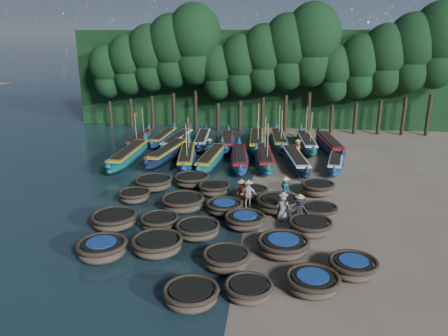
# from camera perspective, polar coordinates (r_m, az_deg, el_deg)

# --- Properties ---
(ground) EXTENTS (120.00, 120.00, 0.00)m
(ground) POSITION_cam_1_polar(r_m,az_deg,el_deg) (26.06, 3.16, -4.66)
(ground) COLOR gray
(ground) RESTS_ON ground
(foliage_wall) EXTENTS (40.00, 3.00, 10.00)m
(foliage_wall) POSITION_cam_1_polar(r_m,az_deg,el_deg) (47.89, 5.19, 11.55)
(foliage_wall) COLOR black
(foliage_wall) RESTS_ON ground
(coracle_2) EXTENTS (2.57, 2.57, 0.71)m
(coracle_2) POSITION_cam_1_polar(r_m,az_deg,el_deg) (16.92, -4.33, -16.17)
(coracle_2) COLOR brown
(coracle_2) RESTS_ON ground
(coracle_3) EXTENTS (1.90, 1.90, 0.68)m
(coracle_3) POSITION_cam_1_polar(r_m,az_deg,el_deg) (17.21, 3.23, -15.57)
(coracle_3) COLOR brown
(coracle_3) RESTS_ON ground
(coracle_4) EXTENTS (2.17, 2.17, 0.74)m
(coracle_4) POSITION_cam_1_polar(r_m,az_deg,el_deg) (17.87, 11.49, -14.44)
(coracle_4) COLOR brown
(coracle_4) RESTS_ON ground
(coracle_5) EXTENTS (2.58, 2.58, 0.85)m
(coracle_5) POSITION_cam_1_polar(r_m,az_deg,el_deg) (20.53, -15.66, -10.14)
(coracle_5) COLOR brown
(coracle_5) RESTS_ON ground
(coracle_6) EXTENTS (2.62, 2.62, 0.81)m
(coracle_6) POSITION_cam_1_polar(r_m,az_deg,el_deg) (20.45, -8.71, -9.86)
(coracle_6) COLOR brown
(coracle_6) RESTS_ON ground
(coracle_7) EXTENTS (2.47, 2.47, 0.80)m
(coracle_7) POSITION_cam_1_polar(r_m,az_deg,el_deg) (19.06, 0.30, -11.79)
(coracle_7) COLOR brown
(coracle_7) RESTS_ON ground
(coracle_8) EXTENTS (2.84, 2.84, 0.81)m
(coracle_8) POSITION_cam_1_polar(r_m,az_deg,el_deg) (20.31, 7.73, -10.00)
(coracle_8) COLOR brown
(coracle_8) RESTS_ON ground
(coracle_9) EXTENTS (2.22, 2.22, 0.78)m
(coracle_9) POSITION_cam_1_polar(r_m,az_deg,el_deg) (19.26, 16.51, -12.28)
(coracle_9) COLOR brown
(coracle_9) RESTS_ON ground
(coracle_10) EXTENTS (2.69, 2.69, 0.82)m
(coracle_10) POSITION_cam_1_polar(r_m,az_deg,el_deg) (23.41, -14.15, -6.57)
(coracle_10) COLOR brown
(coracle_10) RESTS_ON ground
(coracle_11) EXTENTS (2.30, 2.30, 0.71)m
(coracle_11) POSITION_cam_1_polar(r_m,az_deg,el_deg) (22.88, -8.43, -6.95)
(coracle_11) COLOR brown
(coracle_11) RESTS_ON ground
(coracle_12) EXTENTS (2.70, 2.70, 0.74)m
(coracle_12) POSITION_cam_1_polar(r_m,az_deg,el_deg) (21.78, -3.45, -8.03)
(coracle_12) COLOR brown
(coracle_12) RESTS_ON ground
(coracle_13) EXTENTS (2.14, 2.14, 0.75)m
(coracle_13) POSITION_cam_1_polar(r_m,az_deg,el_deg) (22.73, 2.74, -6.86)
(coracle_13) COLOR brown
(coracle_13) RESTS_ON ground
(coracle_14) EXTENTS (2.68, 2.68, 0.78)m
(coracle_14) POSITION_cam_1_polar(r_m,az_deg,el_deg) (22.43, 11.19, -7.49)
(coracle_14) COLOR brown
(coracle_14) RESTS_ON ground
(coracle_15) EXTENTS (2.05, 2.05, 0.70)m
(coracle_15) POSITION_cam_1_polar(r_m,az_deg,el_deg) (26.65, -11.61, -3.57)
(coracle_15) COLOR brown
(coracle_15) RESTS_ON ground
(coracle_16) EXTENTS (2.83, 2.83, 0.83)m
(coracle_16) POSITION_cam_1_polar(r_m,az_deg,el_deg) (24.99, -5.41, -4.52)
(coracle_16) COLOR brown
(coracle_16) RESTS_ON ground
(coracle_17) EXTENTS (2.10, 2.10, 0.68)m
(coracle_17) POSITION_cam_1_polar(r_m,az_deg,el_deg) (24.50, 0.04, -5.10)
(coracle_17) COLOR brown
(coracle_17) RESTS_ON ground
(coracle_18) EXTENTS (2.73, 2.73, 0.83)m
(coracle_18) POSITION_cam_1_polar(r_m,az_deg,el_deg) (24.93, 7.03, -4.64)
(coracle_18) COLOR brown
(coracle_18) RESTS_ON ground
(coracle_19) EXTENTS (2.30, 2.30, 0.71)m
(coracle_19) POSITION_cam_1_polar(r_m,az_deg,el_deg) (24.46, 12.34, -5.52)
(coracle_19) COLOR brown
(coracle_19) RESTS_ON ground
(coracle_20) EXTENTS (2.45, 2.45, 0.81)m
(coracle_20) POSITION_cam_1_polar(r_m,az_deg,el_deg) (28.46, -9.19, -1.94)
(coracle_20) COLOR brown
(coracle_20) RESTS_ON ground
(coracle_21) EXTENTS (2.33, 2.33, 0.76)m
(coracle_21) POSITION_cam_1_polar(r_m,az_deg,el_deg) (28.84, -4.24, -1.55)
(coracle_21) COLOR brown
(coracle_21) RESTS_ON ground
(coracle_22) EXTENTS (2.05, 2.05, 0.76)m
(coracle_22) POSITION_cam_1_polar(r_m,az_deg,el_deg) (27.17, -1.30, -2.71)
(coracle_22) COLOR brown
(coracle_22) RESTS_ON ground
(coracle_23) EXTENTS (2.22, 2.22, 0.75)m
(coracle_23) POSITION_cam_1_polar(r_m,az_deg,el_deg) (26.56, 3.84, -3.25)
(coracle_23) COLOR brown
(coracle_23) RESTS_ON ground
(coracle_24) EXTENTS (2.47, 2.47, 0.84)m
(coracle_24) POSITION_cam_1_polar(r_m,az_deg,el_deg) (27.74, 12.15, -2.59)
(coracle_24) COLOR brown
(coracle_24) RESTS_ON ground
(long_boat_1) EXTENTS (1.66, 8.90, 1.57)m
(long_boat_1) POSITION_cam_1_polar(r_m,az_deg,el_deg) (34.74, -12.29, 1.64)
(long_boat_1) COLOR #0E4D53
(long_boat_1) RESTS_ON ground
(long_boat_2) EXTENTS (2.73, 8.51, 1.51)m
(long_boat_2) POSITION_cam_1_polar(r_m,az_deg,el_deg) (34.99, -7.29, 1.98)
(long_boat_2) COLOR #0D1632
(long_boat_2) RESTS_ON ground
(long_boat_3) EXTENTS (2.59, 8.14, 3.49)m
(long_boat_3) POSITION_cam_1_polar(r_m,az_deg,el_deg) (33.67, -4.89, 1.41)
(long_boat_3) COLOR navy
(long_boat_3) RESTS_ON ground
(long_boat_4) EXTENTS (2.11, 8.11, 1.43)m
(long_boat_4) POSITION_cam_1_polar(r_m,az_deg,el_deg) (33.28, -1.64, 1.26)
(long_boat_4) COLOR #0E4D53
(long_boat_4) RESTS_ON ground
(long_boat_5) EXTENTS (2.16, 7.91, 1.40)m
(long_boat_5) POSITION_cam_1_polar(r_m,az_deg,el_deg) (33.28, 2.05, 1.23)
(long_boat_5) COLOR navy
(long_boat_5) RESTS_ON ground
(long_boat_6) EXTENTS (2.20, 8.24, 3.52)m
(long_boat_6) POSITION_cam_1_polar(r_m,az_deg,el_deg) (33.58, 5.30, 1.37)
(long_boat_6) COLOR #0E4D53
(long_boat_6) RESTS_ON ground
(long_boat_7) EXTENTS (2.67, 8.12, 1.45)m
(long_boat_7) POSITION_cam_1_polar(r_m,az_deg,el_deg) (33.24, 9.28, 1.03)
(long_boat_7) COLOR #0D1632
(long_boat_7) RESTS_ON ground
(long_boat_8) EXTENTS (2.45, 7.21, 1.29)m
(long_boat_8) POSITION_cam_1_polar(r_m,az_deg,el_deg) (33.83, 14.42, 0.88)
(long_boat_8) COLOR navy
(long_boat_8) RESTS_ON ground
(long_boat_9) EXTENTS (1.64, 7.50, 3.19)m
(long_boat_9) POSITION_cam_1_polar(r_m,az_deg,el_deg) (40.11, -10.95, 3.67)
(long_boat_9) COLOR #0E4D53
(long_boat_9) RESTS_ON ground
(long_boat_10) EXTENTS (1.63, 7.33, 1.29)m
(long_boat_10) POSITION_cam_1_polar(r_m,az_deg,el_deg) (40.60, -7.87, 3.97)
(long_boat_10) COLOR navy
(long_boat_10) RESTS_ON ground
(long_boat_11) EXTENTS (2.21, 7.98, 1.41)m
(long_boat_11) POSITION_cam_1_polar(r_m,az_deg,el_deg) (39.15, -6.08, 3.61)
(long_boat_11) COLOR #0E4D53
(long_boat_11) RESTS_ON ground
(long_boat_12) EXTENTS (1.91, 7.78, 1.37)m
(long_boat_12) POSITION_cam_1_polar(r_m,az_deg,el_deg) (39.26, -2.85, 3.70)
(long_boat_12) COLOR #0D1632
(long_boat_12) RESTS_ON ground
(long_boat_13) EXTENTS (1.86, 7.44, 1.31)m
(long_boat_13) POSITION_cam_1_polar(r_m,az_deg,el_deg) (38.74, 0.41, 3.50)
(long_boat_13) COLOR navy
(long_boat_13) RESTS_ON ground
(long_boat_14) EXTENTS (1.83, 8.75, 3.72)m
(long_boat_14) POSITION_cam_1_polar(r_m,az_deg,el_deg) (38.68, 4.30, 3.57)
(long_boat_14) COLOR #0E4D53
(long_boat_14) RESTS_ON ground
(long_boat_15) EXTENTS (1.98, 8.17, 3.48)m
(long_boat_15) POSITION_cam_1_polar(r_m,az_deg,el_deg) (39.36, 7.14, 3.67)
(long_boat_15) COLOR navy
(long_boat_15) RESTS_ON ground
(long_boat_16) EXTENTS (2.07, 8.22, 3.50)m
(long_boat_16) POSITION_cam_1_polar(r_m,az_deg,el_deg) (38.82, 10.70, 3.31)
(long_boat_16) COLOR #0E4D53
(long_boat_16) RESTS_ON ground
(long_boat_17) EXTENTS (2.59, 8.71, 1.54)m
(long_boat_17) POSITION_cam_1_polar(r_m,az_deg,el_deg) (38.34, 13.59, 3.00)
(long_boat_17) COLOR #0D1632
(long_boat_17) RESTS_ON ground
(fisherman_0) EXTENTS (0.81, 0.60, 1.73)m
(fisherman_0) POSITION_cam_1_polar(r_m,az_deg,el_deg) (23.67, 7.71, -4.93)
(fisherman_0) COLOR silver
(fisherman_0) RESTS_ON ground
(fisherman_1) EXTENTS (0.72, 0.68, 1.86)m
(fisherman_1) POSITION_cam_1_polar(r_m,az_deg,el_deg) (25.78, 7.96, -2.83)
(fisherman_1) COLOR #195E69
(fisherman_1) RESTS_ON ground
(fisherman_2) EXTENTS (0.62, 0.78, 1.76)m
(fisherman_2) POSITION_cam_1_polar(r_m,az_deg,el_deg) (25.39, 2.29, -3.22)
(fisherman_2) COLOR #BD4E19
(fisherman_2) RESTS_ON ground
(fisherman_3) EXTENTS (1.18, 0.74, 1.97)m
(fisherman_3) POSITION_cam_1_polar(r_m,az_deg,el_deg) (22.94, 9.80, -5.56)
(fisherman_3) COLOR black
(fisherman_3) RESTS_ON ground
(fisherman_4) EXTENTS (0.95, 0.52, 1.82)m
(fisherman_4) POSITION_cam_1_polar(r_m,az_deg,el_deg) (25.11, 3.21, -3.37)
(fisherman_4) COLOR silver
(fisherman_4) RESTS_ON ground
(fisherman_5) EXTENTS (0.84, 1.46, 1.70)m
(fisherman_5) POSITION_cam_1_polar(r_m,az_deg,el_deg) (35.35, -1.93, 2.64)
(fisherman_5) COLOR #195E69
(fisherman_5) RESTS_ON ground
(fisherman_6) EXTENTS (0.71, 0.87, 1.74)m
(fisherman_6) POSITION_cam_1_polar(r_m,az_deg,el_deg) (35.41, 9.59, 2.50)
(fisherman_6) COLOR #BD4E19
(fisherman_6) RESTS_ON ground
(tree_0) EXTENTS (3.68, 3.68, 8.68)m
(tree_0) POSITION_cam_1_polar(r_m,az_deg,el_deg) (47.61, -15.02, 12.18)
(tree_0) COLOR black
(tree_0) RESTS_ON ground
(tree_1) EXTENTS (4.09, 4.09, 9.65)m
(tree_1) POSITION_cam_1_polar(r_m,az_deg,el_deg) (46.77, -12.40, 13.11)
(tree_1) COLOR black
(tree_1) RESTS_ON ground
(tree_2) EXTENTS (4.51, 4.51, 10.63)m
(tree_2) POSITION_cam_1_polar(r_m,az_deg,el_deg) (46.03, -9.66, 14.05)
(tree_2) COLOR black
(tree_2) RESTS_ON ground
(tree_3) EXTENTS (4.92, 4.92, 11.60)m
(tree_3) POSITION_cam_1_polar(r_m,az_deg,el_deg) (45.41, -6.82, 14.98)
(tree_3) COLOR black
(tree_3) RESTS_ON ground
(tree_4) EXTENTS (5.34, 5.34, 12.58)m
(tree_4) POSITION_cam_1_polar(r_m,az_deg,el_deg) (44.91, -3.89, 15.90)
(tree_4) COLOR black
(tree_4) RESTS_ON ground
(tree_5) EXTENTS (3.68, 3.68, 8.68)m
(tree_5) POSITION_cam_1_polar(r_m,az_deg,el_deg) (44.69, -0.84, 12.46)
(tree_5) COLOR black
(tree_5) RESTS_ON ground
(tree_6) EXTENTS (4.09, 4.09, 9.65)m
(tree_6) POSITION_cam_1_polar(r_m,az_deg,el_deg) (44.39, 2.18, 13.29)
(tree_6) COLOR black
(tree_6) RESTS_ON ground
(tree_7) EXTENTS (4.51, 4.51, 10.63)m
(tree_7) POSITION_cam_1_polar(r_m,az_deg,el_deg) (44.22, 5.25, 14.09)
(tree_7) COLOR black
(tree_7) RESTS_ON ground
(tree_8) EXTENTS (4.92, 4.92, 11.60)m
(tree_8) POSITION_cam_1_polar(r_m,az_deg,el_deg) (44.18, 8.36, 14.86)
(tree_8) COLOR black
(tree_8) RESTS_ON ground
(tree_9) EXTENTS (5.34, 5.34, 12.58)m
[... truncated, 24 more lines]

